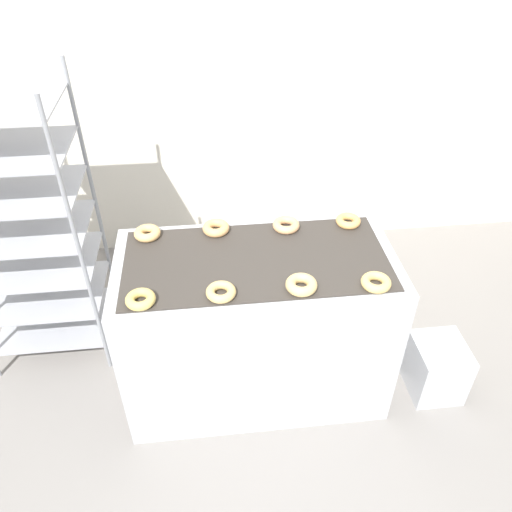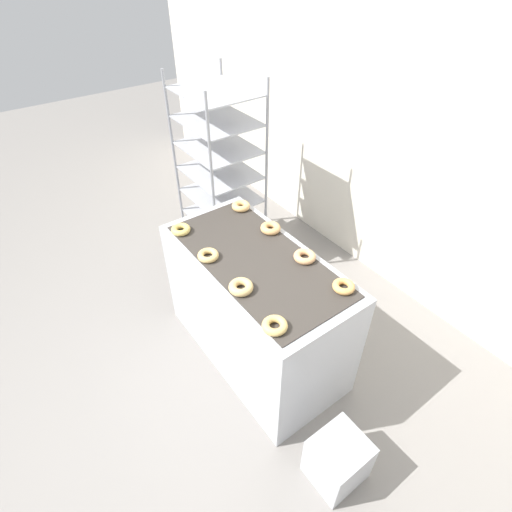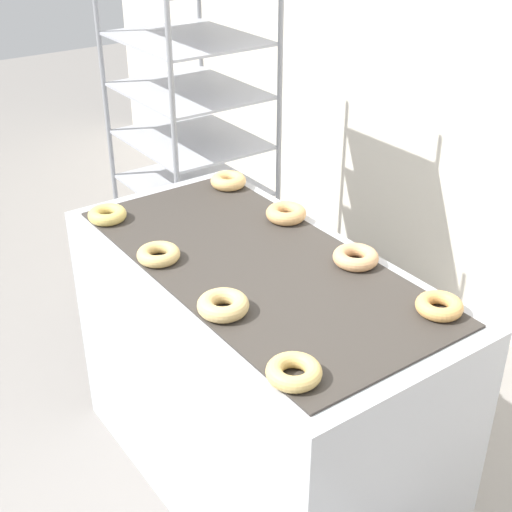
{
  "view_description": "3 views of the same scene",
  "coord_description": "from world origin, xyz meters",
  "px_view_note": "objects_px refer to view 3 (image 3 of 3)",
  "views": [
    {
      "loc": [
        -0.22,
        -1.34,
        2.49
      ],
      "look_at": [
        0.0,
        0.6,
        0.97
      ],
      "focal_mm": 35.0,
      "sensor_mm": 36.0,
      "label": 1
    },
    {
      "loc": [
        1.61,
        -0.57,
        2.63
      ],
      "look_at": [
        0.0,
        0.6,
        0.97
      ],
      "focal_mm": 28.0,
      "sensor_mm": 36.0,
      "label": 2
    },
    {
      "loc": [
        1.61,
        -0.54,
        2.08
      ],
      "look_at": [
        0.0,
        0.6,
        0.97
      ],
      "focal_mm": 50.0,
      "sensor_mm": 36.0,
      "label": 3
    }
  ],
  "objects_px": {
    "donut_far_right": "(439,306)",
    "donut_near_right": "(294,372)",
    "donut_far_left": "(228,181)",
    "donut_far_midright": "(356,257)",
    "fryer_machine": "(256,379)",
    "donut_near_left": "(107,215)",
    "donut_near_midright": "(223,305)",
    "donut_near_midleft": "(158,254)",
    "donut_far_midleft": "(286,213)",
    "baking_rack_cart": "(191,140)"
  },
  "relations": [
    {
      "from": "fryer_machine",
      "to": "donut_far_midleft",
      "type": "height_order",
      "value": "donut_far_midleft"
    },
    {
      "from": "fryer_machine",
      "to": "donut_far_right",
      "type": "height_order",
      "value": "donut_far_right"
    },
    {
      "from": "fryer_machine",
      "to": "baking_rack_cart",
      "type": "relative_size",
      "value": 0.82
    },
    {
      "from": "donut_near_midleft",
      "to": "donut_far_midright",
      "type": "relative_size",
      "value": 0.95
    },
    {
      "from": "donut_near_left",
      "to": "donut_near_right",
      "type": "height_order",
      "value": "same"
    },
    {
      "from": "baking_rack_cart",
      "to": "fryer_machine",
      "type": "bearing_deg",
      "value": -21.88
    },
    {
      "from": "donut_near_midleft",
      "to": "donut_near_midright",
      "type": "relative_size",
      "value": 0.94
    },
    {
      "from": "donut_near_midleft",
      "to": "donut_near_midright",
      "type": "distance_m",
      "value": 0.37
    },
    {
      "from": "donut_far_left",
      "to": "donut_far_midright",
      "type": "xyz_separation_m",
      "value": [
        0.74,
        -0.01,
        -0.0
      ]
    },
    {
      "from": "donut_near_midright",
      "to": "donut_far_left",
      "type": "bearing_deg",
      "value": 145.61
    },
    {
      "from": "donut_near_right",
      "to": "donut_far_midright",
      "type": "distance_m",
      "value": 0.62
    },
    {
      "from": "donut_near_right",
      "to": "donut_far_midleft",
      "type": "height_order",
      "value": "donut_far_midleft"
    },
    {
      "from": "baking_rack_cart",
      "to": "donut_far_right",
      "type": "bearing_deg",
      "value": -7.84
    },
    {
      "from": "donut_near_midright",
      "to": "donut_far_midleft",
      "type": "relative_size",
      "value": 1.03
    },
    {
      "from": "donut_far_right",
      "to": "donut_far_midright",
      "type": "bearing_deg",
      "value": -179.38
    },
    {
      "from": "donut_far_midleft",
      "to": "donut_far_right",
      "type": "relative_size",
      "value": 1.06
    },
    {
      "from": "donut_near_midleft",
      "to": "donut_far_midleft",
      "type": "bearing_deg",
      "value": 89.73
    },
    {
      "from": "donut_far_right",
      "to": "donut_near_right",
      "type": "bearing_deg",
      "value": -90.48
    },
    {
      "from": "donut_far_left",
      "to": "donut_near_midleft",
      "type": "bearing_deg",
      "value": -54.52
    },
    {
      "from": "baking_rack_cart",
      "to": "donut_near_right",
      "type": "xyz_separation_m",
      "value": [
        1.77,
        -0.76,
        0.09
      ]
    },
    {
      "from": "donut_near_left",
      "to": "donut_near_midleft",
      "type": "distance_m",
      "value": 0.36
    },
    {
      "from": "donut_near_right",
      "to": "donut_far_midleft",
      "type": "bearing_deg",
      "value": 143.75
    },
    {
      "from": "donut_near_midright",
      "to": "fryer_machine",
      "type": "bearing_deg",
      "value": 126.86
    },
    {
      "from": "donut_far_midright",
      "to": "donut_near_midleft",
      "type": "bearing_deg",
      "value": -127.35
    },
    {
      "from": "donut_near_left",
      "to": "donut_far_midleft",
      "type": "distance_m",
      "value": 0.63
    },
    {
      "from": "donut_far_left",
      "to": "donut_far_right",
      "type": "relative_size",
      "value": 1.03
    },
    {
      "from": "donut_near_right",
      "to": "donut_far_right",
      "type": "bearing_deg",
      "value": 89.52
    },
    {
      "from": "donut_near_midleft",
      "to": "donut_near_midright",
      "type": "bearing_deg",
      "value": 0.62
    },
    {
      "from": "donut_near_midright",
      "to": "donut_far_left",
      "type": "distance_m",
      "value": 0.89
    },
    {
      "from": "donut_near_midright",
      "to": "donut_far_right",
      "type": "relative_size",
      "value": 1.1
    },
    {
      "from": "baking_rack_cart",
      "to": "donut_near_midleft",
      "type": "distance_m",
      "value": 1.3
    },
    {
      "from": "donut_far_midleft",
      "to": "donut_near_midleft",
      "type": "bearing_deg",
      "value": -90.27
    },
    {
      "from": "donut_near_right",
      "to": "donut_far_left",
      "type": "xyz_separation_m",
      "value": [
        -1.08,
        0.52,
        0.0
      ]
    },
    {
      "from": "fryer_machine",
      "to": "donut_near_left",
      "type": "relative_size",
      "value": 10.47
    },
    {
      "from": "baking_rack_cart",
      "to": "donut_near_right",
      "type": "distance_m",
      "value": 1.93
    },
    {
      "from": "donut_far_left",
      "to": "donut_far_midright",
      "type": "distance_m",
      "value": 0.74
    },
    {
      "from": "baking_rack_cart",
      "to": "donut_near_left",
      "type": "bearing_deg",
      "value": -47.43
    },
    {
      "from": "fryer_machine",
      "to": "donut_near_left",
      "type": "xyz_separation_m",
      "value": [
        -0.55,
        -0.26,
        0.5
      ]
    },
    {
      "from": "donut_near_midleft",
      "to": "donut_far_midleft",
      "type": "height_order",
      "value": "donut_far_midleft"
    },
    {
      "from": "donut_far_midright",
      "to": "donut_far_left",
      "type": "bearing_deg",
      "value": 179.53
    },
    {
      "from": "donut_near_right",
      "to": "donut_far_right",
      "type": "distance_m",
      "value": 0.52
    },
    {
      "from": "baking_rack_cart",
      "to": "donut_near_midleft",
      "type": "bearing_deg",
      "value": -35.31
    },
    {
      "from": "baking_rack_cart",
      "to": "donut_far_left",
      "type": "relative_size",
      "value": 12.52
    },
    {
      "from": "fryer_machine",
      "to": "donut_far_right",
      "type": "relative_size",
      "value": 10.56
    },
    {
      "from": "donut_near_left",
      "to": "donut_far_left",
      "type": "xyz_separation_m",
      "value": [
        0.0,
        0.51,
        0.0
      ]
    },
    {
      "from": "donut_near_right",
      "to": "donut_far_left",
      "type": "height_order",
      "value": "donut_far_left"
    },
    {
      "from": "fryer_machine",
      "to": "donut_near_left",
      "type": "height_order",
      "value": "donut_near_left"
    },
    {
      "from": "fryer_machine",
      "to": "baking_rack_cart",
      "type": "bearing_deg",
      "value": 158.12
    },
    {
      "from": "donut_near_right",
      "to": "donut_far_midleft",
      "type": "xyz_separation_m",
      "value": [
        -0.72,
        0.53,
        0.0
      ]
    },
    {
      "from": "baking_rack_cart",
      "to": "donut_near_midright",
      "type": "xyz_separation_m",
      "value": [
        1.43,
        -0.74,
        0.09
      ]
    }
  ]
}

